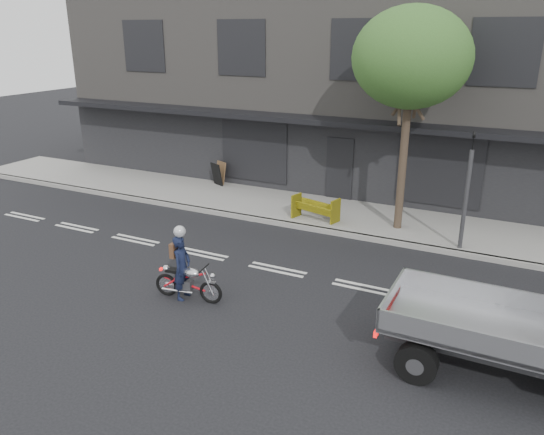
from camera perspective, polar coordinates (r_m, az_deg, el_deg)
The scene contains 10 objects.
ground at distance 14.22m, azimuth 0.58°, elevation -5.63°, with size 80.00×80.00×0.00m, color black.
sidewalk at distance 18.24m, azimuth 6.96°, elevation 0.31°, with size 32.00×3.20×0.15m, color gray.
kerb at distance 16.82m, azimuth 5.14°, elevation -1.32°, with size 32.00×0.20×0.15m, color gray.
building_main at distance 23.66m, azimuth 12.88°, elevation 14.17°, with size 26.00×10.00×8.00m, color slate.
street_tree at distance 16.17m, azimuth 14.79°, elevation 16.22°, with size 3.40×3.40×6.74m.
traffic_light_pole at distance 15.66m, azimuth 20.14°, elevation 2.01°, with size 0.12×0.12×3.50m.
motorcycle at distance 12.73m, azimuth -9.02°, elevation -6.79°, with size 1.74×0.51×0.90m.
rider at distance 12.67m, azimuth -9.66°, elevation -5.34°, with size 0.57×0.38×1.57m, color black.
construction_barrier at distance 17.14m, azimuth 4.44°, elevation 0.84°, with size 1.47×0.59×0.82m, color yellow, non-canonical shape.
sandwich_board at distance 21.25m, azimuth -5.97°, elevation 4.64°, with size 0.57×0.38×0.91m, color black, non-canonical shape.
Camera 1 is at (5.52, -11.61, 6.09)m, focal length 35.00 mm.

